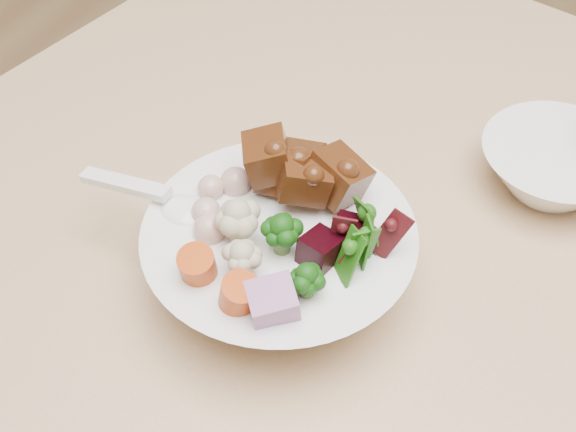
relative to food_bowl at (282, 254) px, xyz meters
The scene contains 3 objects.
food_bowl is the anchor object (origin of this frame).
soup_spoon 0.11m from the food_bowl, behind, with size 0.13×0.04×0.03m.
side_bowl 0.30m from the food_bowl, 51.19° to the left, with size 0.15×0.15×0.05m, color white, non-canonical shape.
Camera 1 is at (-0.15, -0.38, 1.36)m, focal length 50.00 mm.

